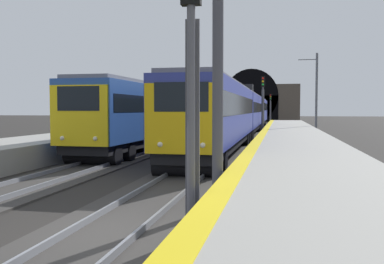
% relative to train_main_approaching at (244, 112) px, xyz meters
% --- Properties ---
extents(ground_plane, '(320.00, 320.00, 0.00)m').
position_rel_train_main_approaching_xyz_m(ground_plane, '(-35.29, 0.00, -2.39)').
color(ground_plane, '#282623').
extents(platform_right, '(112.00, 4.36, 1.06)m').
position_rel_train_main_approaching_xyz_m(platform_right, '(-35.29, -4.34, -1.86)').
color(platform_right, '#9E9B93').
rests_on(platform_right, ground_plane).
extents(platform_right_edge_strip, '(112.00, 0.50, 0.01)m').
position_rel_train_main_approaching_xyz_m(platform_right_edge_strip, '(-35.29, -2.41, -1.33)').
color(platform_right_edge_strip, yellow).
rests_on(platform_right_edge_strip, platform_right).
extents(track_main_line, '(160.00, 3.15, 0.21)m').
position_rel_train_main_approaching_xyz_m(track_main_line, '(-35.29, 0.00, -2.35)').
color(track_main_line, '#383533').
rests_on(track_main_line, ground_plane).
extents(train_main_approaching, '(56.46, 2.93, 5.08)m').
position_rel_train_main_approaching_xyz_m(train_main_approaching, '(0.00, 0.00, 0.00)').
color(train_main_approaching, navy).
rests_on(train_main_approaching, ground_plane).
extents(train_adjacent_platform, '(41.45, 3.45, 4.21)m').
position_rel_train_main_approaching_xyz_m(train_adjacent_platform, '(-5.12, 4.85, 0.02)').
color(train_adjacent_platform, '#264C99').
rests_on(train_adjacent_platform, ground_plane).
extents(railway_signal_near, '(0.39, 0.38, 5.67)m').
position_rel_train_main_approaching_xyz_m(railway_signal_near, '(-35.38, -1.84, 1.02)').
color(railway_signal_near, '#4C4C54').
rests_on(railway_signal_near, ground_plane).
extents(railway_signal_mid, '(0.39, 0.38, 5.86)m').
position_rel_train_main_approaching_xyz_m(railway_signal_mid, '(0.07, -1.84, 1.12)').
color(railway_signal_mid, '#4C4C54').
rests_on(railway_signal_mid, ground_plane).
extents(railway_signal_far, '(0.39, 0.38, 5.29)m').
position_rel_train_main_approaching_xyz_m(railway_signal_far, '(34.75, -1.84, 0.81)').
color(railway_signal_far, '#4C4C54').
rests_on(railway_signal_far, ground_plane).
extents(overhead_signal_gantry, '(0.70, 9.05, 7.35)m').
position_rel_train_main_approaching_xyz_m(overhead_signal_gantry, '(-32.59, 2.43, 3.18)').
color(overhead_signal_gantry, '#3F3F47').
rests_on(overhead_signal_gantry, ground_plane).
extents(tunnel_portal, '(2.27, 19.88, 11.13)m').
position_rel_train_main_approaching_xyz_m(tunnel_portal, '(49.49, 2.43, 1.57)').
color(tunnel_portal, '#51473D').
rests_on(tunnel_portal, ground_plane).
extents(catenary_mast_near, '(0.22, 1.85, 7.99)m').
position_rel_train_main_approaching_xyz_m(catenary_mast_near, '(-0.12, -6.89, 1.70)').
color(catenary_mast_near, '#595B60').
rests_on(catenary_mast_near, ground_plane).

